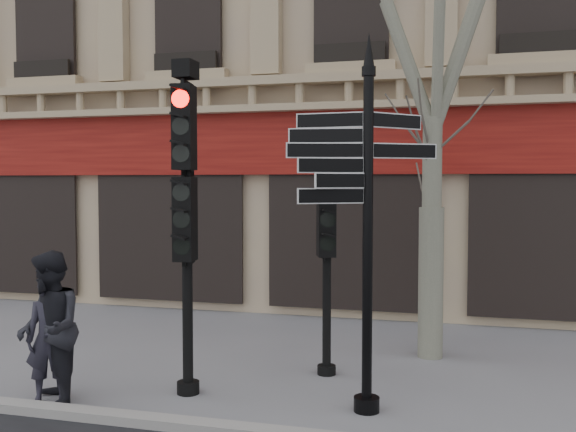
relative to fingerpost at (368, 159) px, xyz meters
name	(u,v)px	position (x,y,z in m)	size (l,w,h in m)	color
ground	(287,396)	(-1.08, 0.28, -3.06)	(80.00, 80.00, 0.00)	slate
kerb	(254,432)	(-1.08, -1.12, -3.00)	(80.00, 0.25, 0.12)	gray
fingerpost	(368,159)	(0.00, 0.00, 0.00)	(2.50, 2.50, 4.56)	black
traffic_signal_main	(187,185)	(-2.37, 0.05, -0.31)	(0.53, 0.41, 4.35)	black
traffic_signal_secondary	(327,241)	(-0.78, 1.35, -1.12)	(0.55, 0.47, 2.79)	black
pedestrian_a	(50,339)	(-3.93, -0.69, -2.26)	(0.59, 0.39, 1.61)	black
pedestrian_b	(49,328)	(-3.87, -0.79, -2.10)	(0.94, 0.73, 1.93)	black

